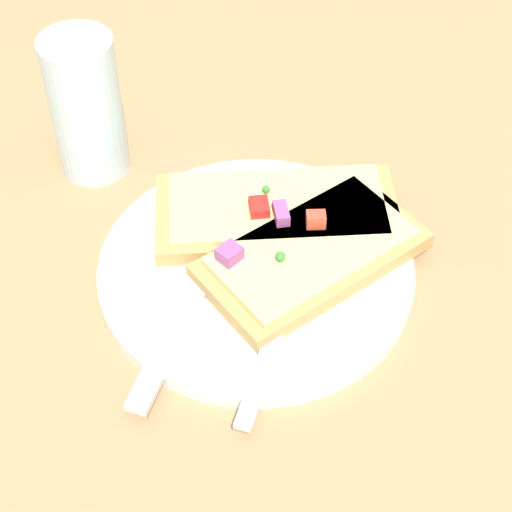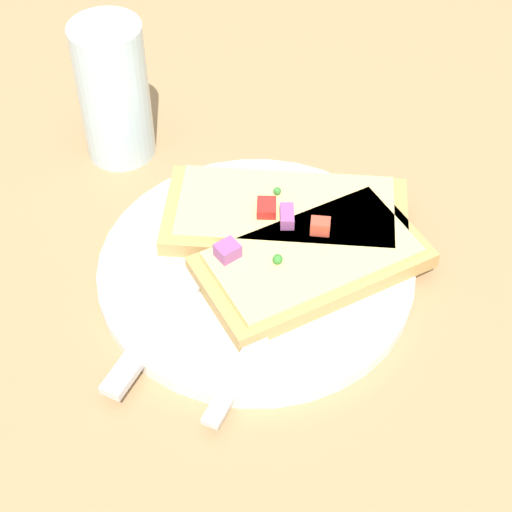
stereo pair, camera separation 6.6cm
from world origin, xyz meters
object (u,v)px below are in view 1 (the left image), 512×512
fork (290,291)px  knife (183,312)px  plate (256,270)px  pizza_slice_corner (311,254)px  drinking_glass (86,107)px  pizza_slice_main (279,212)px

fork → knife: size_ratio=1.03×
plate → knife: (0.03, 0.06, 0.01)m
knife → pizza_slice_corner: bearing=-44.1°
plate → drinking_glass: drinking_glass is taller
fork → pizza_slice_corner: (-0.01, -0.04, 0.01)m
fork → drinking_glass: drinking_glass is taller
knife → pizza_slice_corner: (-0.07, -0.08, 0.01)m
pizza_slice_main → drinking_glass: (0.18, -0.03, 0.04)m
plate → pizza_slice_main: bearing=-91.8°
plate → pizza_slice_corner: size_ratio=1.27×
pizza_slice_main → drinking_glass: size_ratio=1.68×
fork → drinking_glass: bearing=62.8°
fork → drinking_glass: 0.24m
drinking_glass → plate: bearing=156.5°
pizza_slice_corner → drinking_glass: drinking_glass is taller
knife → drinking_glass: size_ratio=1.67×
fork → pizza_slice_corner: size_ratio=1.14×
plate → fork: 0.04m
plate → pizza_slice_main: 0.05m
plate → pizza_slice_corner: bearing=-157.3°
knife → pizza_slice_main: pizza_slice_main is taller
drinking_glass → pizza_slice_corner: bearing=164.4°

